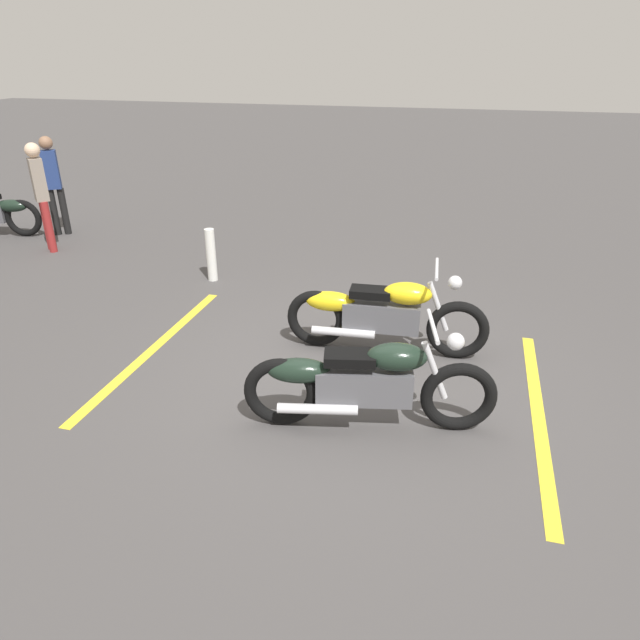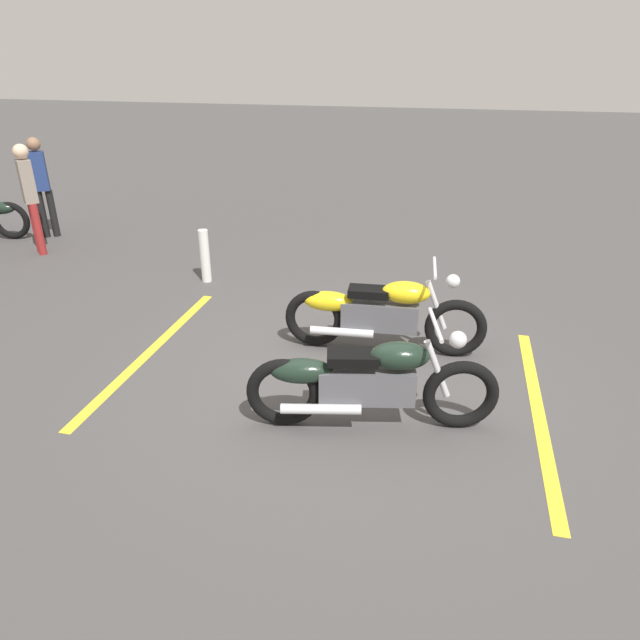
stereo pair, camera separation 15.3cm
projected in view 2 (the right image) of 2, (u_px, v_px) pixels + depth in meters
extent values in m
plane|color=#474444|center=(349.00, 380.00, 5.93)|extent=(60.00, 60.00, 0.00)
torus|color=black|center=(456.00, 328.00, 6.26)|extent=(0.68, 0.16, 0.67)
torus|color=black|center=(314.00, 318.00, 6.48)|extent=(0.68, 0.16, 0.67)
cube|color=#59595E|center=(380.00, 316.00, 6.34)|extent=(0.85, 0.28, 0.32)
ellipsoid|color=yellow|center=(406.00, 292.00, 6.17)|extent=(0.54, 0.32, 0.24)
ellipsoid|color=yellow|center=(329.00, 301.00, 6.36)|extent=(0.58, 0.28, 0.22)
cube|color=black|center=(369.00, 292.00, 6.24)|extent=(0.46, 0.27, 0.09)
cylinder|color=silver|center=(436.00, 305.00, 6.18)|extent=(0.27, 0.07, 0.56)
cylinder|color=silver|center=(435.00, 268.00, 6.00)|extent=(0.08, 0.62, 0.04)
sphere|color=silver|center=(453.00, 281.00, 6.04)|extent=(0.15, 0.15, 0.15)
cylinder|color=silver|center=(342.00, 332.00, 6.34)|extent=(0.70, 0.14, 0.09)
torus|color=black|center=(461.00, 395.00, 5.06)|extent=(0.68, 0.25, 0.67)
torus|color=black|center=(284.00, 393.00, 5.09)|extent=(0.68, 0.25, 0.67)
cube|color=#59595E|center=(367.00, 385.00, 5.04)|extent=(0.87, 0.39, 0.32)
ellipsoid|color=black|center=(400.00, 356.00, 4.91)|extent=(0.57, 0.38, 0.24)
ellipsoid|color=black|center=(302.00, 371.00, 4.99)|extent=(0.60, 0.35, 0.22)
cube|color=black|center=(353.00, 357.00, 4.92)|extent=(0.48, 0.33, 0.09)
cylinder|color=silver|center=(437.00, 369.00, 4.95)|extent=(0.27, 0.11, 0.56)
cylinder|color=silver|center=(436.00, 324.00, 4.77)|extent=(0.16, 0.61, 0.04)
sphere|color=silver|center=(458.00, 340.00, 4.83)|extent=(0.15, 0.15, 0.15)
cylinder|color=silver|center=(321.00, 409.00, 4.99)|extent=(0.70, 0.23, 0.09)
torus|color=black|center=(11.00, 221.00, 10.16)|extent=(0.67, 0.25, 0.67)
cylinder|color=maroon|center=(36.00, 227.00, 9.48)|extent=(0.12, 0.12, 0.85)
cylinder|color=maroon|center=(38.00, 229.00, 9.35)|extent=(0.12, 0.12, 0.85)
cube|color=gray|center=(27.00, 181.00, 9.09)|extent=(0.31, 0.31, 0.67)
sphere|color=beige|center=(20.00, 151.00, 8.89)|extent=(0.23, 0.23, 0.23)
cylinder|color=black|center=(53.00, 213.00, 10.29)|extent=(0.12, 0.12, 0.83)
cylinder|color=black|center=(43.00, 214.00, 10.24)|extent=(0.12, 0.12, 0.83)
cube|color=navy|center=(39.00, 171.00, 9.94)|extent=(0.31, 0.29, 0.66)
sphere|color=#8C664C|center=(33.00, 144.00, 9.75)|extent=(0.23, 0.23, 0.23)
cylinder|color=white|center=(205.00, 256.00, 8.27)|extent=(0.14, 0.14, 0.77)
cube|color=yellow|center=(538.00, 410.00, 5.43)|extent=(0.13, 3.20, 0.01)
cube|color=yellow|center=(152.00, 350.00, 6.51)|extent=(0.13, 3.20, 0.01)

